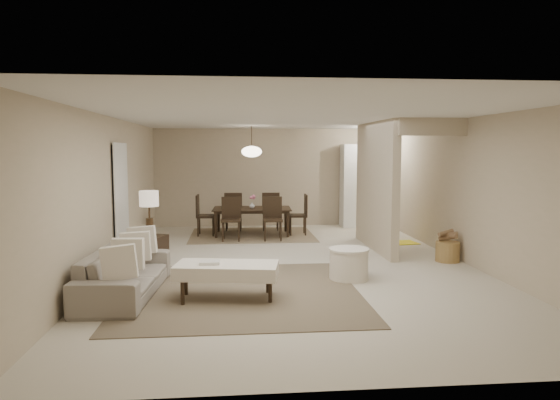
{
  "coord_description": "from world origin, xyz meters",
  "views": [
    {
      "loc": [
        -0.98,
        -8.32,
        1.95
      ],
      "look_at": [
        -0.15,
        0.65,
        1.05
      ],
      "focal_mm": 32.0,
      "sensor_mm": 36.0,
      "label": 1
    }
  ],
  "objects": [
    {
      "name": "partition",
      "position": [
        1.8,
        1.25,
        1.25
      ],
      "size": [
        0.15,
        2.5,
        2.5
      ],
      "primitive_type": "cube",
      "color": "#BAAA8D",
      "rests_on": "floor"
    },
    {
      "name": "right_wall",
      "position": [
        3.0,
        0.0,
        1.25
      ],
      "size": [
        0.0,
        9.0,
        9.0
      ],
      "primitive_type": "plane",
      "rotation": [
        1.57,
        0.0,
        -1.57
      ],
      "color": "#BAAA8D",
      "rests_on": "floor"
    },
    {
      "name": "back_wall",
      "position": [
        0.0,
        4.5,
        1.25
      ],
      "size": [
        6.0,
        0.0,
        6.0
      ],
      "primitive_type": "plane",
      "rotation": [
        1.57,
        0.0,
        0.0
      ],
      "color": "#BAAA8D",
      "rests_on": "floor"
    },
    {
      "name": "wicker_basket",
      "position": [
        2.75,
        0.0,
        0.18
      ],
      "size": [
        0.52,
        0.52,
        0.35
      ],
      "primitive_type": "cylinder",
      "rotation": [
        0.0,
        0.0,
        0.33
      ],
      "color": "olive",
      "rests_on": "floor"
    },
    {
      "name": "table_lamp",
      "position": [
        -2.4,
        0.13,
        1.08
      ],
      "size": [
        0.32,
        0.32,
        0.76
      ],
      "color": "#432F1C",
      "rests_on": "side_table"
    },
    {
      "name": "sofa",
      "position": [
        -2.45,
        -1.59,
        0.31
      ],
      "size": [
        2.14,
        0.95,
        0.61
      ],
      "primitive_type": "imported",
      "rotation": [
        0.0,
        0.0,
        1.51
      ],
      "color": "gray",
      "rests_on": "floor"
    },
    {
      "name": "pantry_cabinet",
      "position": [
        2.35,
        4.15,
        1.05
      ],
      "size": [
        1.2,
        0.55,
        2.1
      ],
      "primitive_type": "cube",
      "color": "white",
      "rests_on": "floor"
    },
    {
      "name": "pendant_light",
      "position": [
        -0.58,
        3.05,
        1.92
      ],
      "size": [
        0.46,
        0.46,
        0.71
      ],
      "color": "#432F1C",
      "rests_on": "ceiling"
    },
    {
      "name": "flush_light",
      "position": [
        2.3,
        3.2,
        2.46
      ],
      "size": [
        0.44,
        0.44,
        0.05
      ],
      "primitive_type": "cylinder",
      "color": "white",
      "rests_on": "ceiling"
    },
    {
      "name": "dining_rug",
      "position": [
        -0.58,
        3.05,
        0.01
      ],
      "size": [
        2.8,
        2.1,
        0.01
      ],
      "primitive_type": "cube",
      "color": "#7F6E4F",
      "rests_on": "floor"
    },
    {
      "name": "dining_chairs",
      "position": [
        -0.58,
        3.05,
        0.47
      ],
      "size": [
        2.53,
        1.87,
        0.94
      ],
      "color": "black",
      "rests_on": "dining_rug"
    },
    {
      "name": "vase",
      "position": [
        -0.58,
        3.05,
        0.69
      ],
      "size": [
        0.17,
        0.17,
        0.14
      ],
      "primitive_type": "imported",
      "rotation": [
        0.0,
        0.0,
        0.38
      ],
      "color": "silver",
      "rests_on": "dining_table"
    },
    {
      "name": "left_wall",
      "position": [
        -3.0,
        0.0,
        1.25
      ],
      "size": [
        0.0,
        9.0,
        9.0
      ],
      "primitive_type": "plane",
      "rotation": [
        1.57,
        0.0,
        1.57
      ],
      "color": "#BAAA8D",
      "rests_on": "floor"
    },
    {
      "name": "floor",
      "position": [
        0.0,
        0.0,
        0.0
      ],
      "size": [
        9.0,
        9.0,
        0.0
      ],
      "primitive_type": "plane",
      "color": "beige",
      "rests_on": "ground"
    },
    {
      "name": "yellow_mat",
      "position": [
        2.44,
        1.78,
        0.01
      ],
      "size": [
        0.88,
        0.61,
        0.01
      ],
      "primitive_type": "cube",
      "rotation": [
        0.0,
        0.0,
        0.13
      ],
      "color": "yellow",
      "rests_on": "floor"
    },
    {
      "name": "doorway",
      "position": [
        -2.97,
        0.6,
        1.02
      ],
      "size": [
        0.04,
        0.9,
        2.04
      ],
      "primitive_type": "cube",
      "color": "black",
      "rests_on": "floor"
    },
    {
      "name": "dining_table",
      "position": [
        -0.58,
        3.05,
        0.31
      ],
      "size": [
        1.82,
        1.06,
        0.63
      ],
      "primitive_type": "imported",
      "rotation": [
        0.0,
        0.0,
        -0.04
      ],
      "color": "black",
      "rests_on": "dining_rug"
    },
    {
      "name": "ceiling",
      "position": [
        0.0,
        0.0,
        2.5
      ],
      "size": [
        9.0,
        9.0,
        0.0
      ],
      "primitive_type": "plane",
      "rotation": [
        3.14,
        0.0,
        0.0
      ],
      "color": "white",
      "rests_on": "back_wall"
    },
    {
      "name": "living_rug",
      "position": [
        -0.88,
        -1.59,
        0.01
      ],
      "size": [
        3.2,
        3.2,
        0.01
      ],
      "primitive_type": "cube",
      "color": "brown",
      "rests_on": "floor"
    },
    {
      "name": "round_pouf",
      "position": [
        0.74,
        -1.04,
        0.24
      ],
      "size": [
        0.6,
        0.6,
        0.47
      ],
      "primitive_type": "cylinder",
      "color": "white",
      "rests_on": "floor"
    },
    {
      "name": "ottoman_bench",
      "position": [
        -1.08,
        -1.89,
        0.38
      ],
      "size": [
        1.41,
        0.81,
        0.48
      ],
      "rotation": [
        0.0,
        0.0,
        -0.16
      ],
      "color": "white",
      "rests_on": "living_rug"
    },
    {
      "name": "side_table",
      "position": [
        -2.4,
        0.13,
        0.26
      ],
      "size": [
        0.6,
        0.6,
        0.52
      ],
      "primitive_type": "cube",
      "rotation": [
        0.0,
        0.0,
        -0.34
      ],
      "color": "black",
      "rests_on": "floor"
    }
  ]
}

